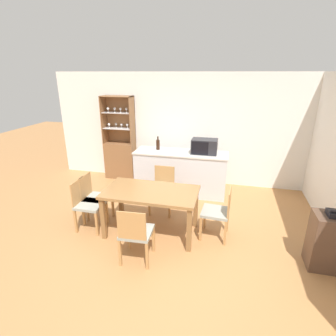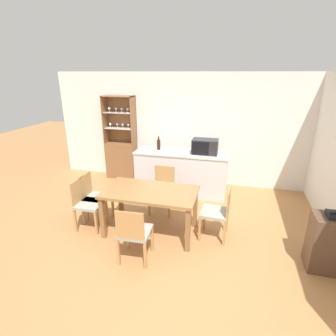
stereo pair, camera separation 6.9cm
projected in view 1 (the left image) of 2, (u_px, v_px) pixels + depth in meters
ground_plane at (165, 243)px, 4.14m from camera, size 18.00×18.00×0.00m
wall_back at (192, 130)px, 6.10m from camera, size 6.80×0.06×2.55m
kitchen_counter at (181, 172)px, 5.74m from camera, size 1.99×0.62×0.93m
display_cabinet at (120, 154)px, 6.54m from camera, size 0.74×0.34×2.02m
dining_table at (151, 196)px, 4.20m from camera, size 1.49×0.82×0.76m
dining_chair_side_left_near at (88, 204)px, 4.40m from camera, size 0.43×0.43×0.87m
dining_chair_side_left_far at (95, 198)px, 4.62m from camera, size 0.43×0.43×0.87m
dining_chair_head_far at (163, 189)px, 4.94m from camera, size 0.42×0.42×0.87m
dining_chair_head_near at (136, 233)px, 3.60m from camera, size 0.45×0.45×0.87m
dining_chair_side_right_far at (218, 212)px, 4.15m from camera, size 0.45×0.45×0.87m
microwave at (204, 146)px, 5.44m from camera, size 0.53×0.34×0.31m
wine_bottle at (158, 144)px, 5.73m from camera, size 0.08×0.08×0.29m
side_cabinet at (331, 242)px, 3.50m from camera, size 0.53×0.37×0.79m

